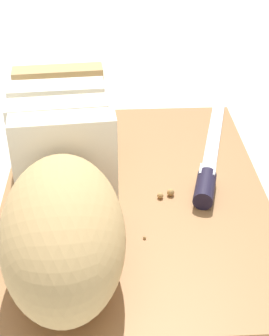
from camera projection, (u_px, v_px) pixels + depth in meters
ground_plane at (134, 206)px, 0.58m from camera, size 3.00×3.00×0.00m
cutting_board at (134, 199)px, 0.57m from camera, size 0.40×0.30×0.02m
bread_loaf at (63, 190)px, 0.47m from camera, size 0.33×0.13×0.11m
bread_knife at (208, 172)px, 0.58m from camera, size 0.25×0.07×0.02m
crumb_near_knife at (84, 203)px, 0.54m from camera, size 0.01×0.01×0.01m
crumb_near_loaf at (171, 192)px, 0.55m from camera, size 0.01×0.01×0.01m
crumb_stray_left at (160, 196)px, 0.55m from camera, size 0.01×0.01×0.01m
crumb_stray_right at (145, 238)px, 0.50m from camera, size 0.00×0.00×0.00m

